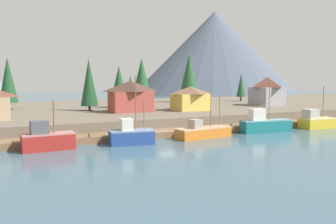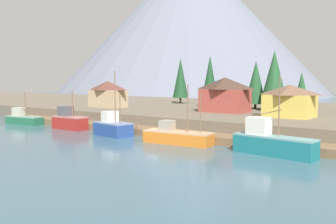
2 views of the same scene
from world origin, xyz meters
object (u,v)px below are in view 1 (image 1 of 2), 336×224
fishing_boat_blue (131,135)px  fishing_boat_yellow (316,121)px  conifer_mid_left (189,75)px  fishing_boat_red (47,139)px  house_grey (267,91)px  conifer_near_left (241,85)px  conifer_near_right (131,88)px  conifer_back_left (89,82)px  conifer_centre (8,80)px  fishing_boat_orange (203,132)px  house_red (131,96)px  fishing_boat_teal (265,124)px  house_yellow (190,98)px  conifer_mid_right (119,84)px  conifer_back_right (142,80)px

fishing_boat_blue → fishing_boat_yellow: 36.25m
conifer_mid_left → fishing_boat_red: bearing=-137.3°
house_grey → conifer_near_left: (4.59, 16.27, 1.06)m
conifer_near_right → conifer_back_left: (-13.96, -13.62, 1.52)m
house_grey → conifer_centre: bearing=165.3°
fishing_boat_blue → house_grey: house_grey is taller
fishing_boat_red → conifer_mid_left: conifer_mid_left is taller
fishing_boat_orange → house_red: size_ratio=1.11×
fishing_boat_blue → house_grey: bearing=35.2°
fishing_boat_teal → conifer_centre: size_ratio=0.84×
conifer_near_right → house_yellow: bearing=-76.5°
conifer_mid_right → fishing_boat_blue: bearing=-105.4°
conifer_near_left → house_red: bearing=-156.5°
conifer_mid_left → conifer_mid_right: bearing=-158.0°
fishing_boat_orange → house_yellow: fishing_boat_orange is taller
conifer_near_left → conifer_back_right: (-35.05, -9.42, 1.65)m
conifer_near_right → conifer_back_right: bearing=-97.3°
fishing_boat_yellow → house_yellow: size_ratio=1.09×
house_grey → conifer_centre: (-57.79, 15.18, 2.66)m
house_grey → conifer_back_right: bearing=167.3°
fishing_boat_blue → conifer_centre: conifer_centre is taller
fishing_boat_red → fishing_boat_yellow: size_ratio=0.83×
fishing_boat_teal → fishing_boat_yellow: (12.04, -0.22, -0.15)m
fishing_boat_orange → conifer_back_right: 29.73m
conifer_near_left → conifer_back_right: conifer_back_right is taller
fishing_boat_orange → conifer_near_right: bearing=78.8°
conifer_mid_left → conifer_centre: bearing=-175.8°
fishing_boat_red → conifer_near_right: size_ratio=0.87×
house_yellow → fishing_boat_teal: bearing=-76.2°
conifer_back_right → house_yellow: bearing=-57.4°
fishing_boat_orange → fishing_boat_yellow: 24.50m
house_red → fishing_boat_blue: bearing=-110.0°
fishing_boat_teal → conifer_mid_left: (7.79, 40.03, 8.69)m
fishing_boat_red → conifer_mid_right: 36.59m
conifer_back_left → conifer_centre: conifer_centre is taller
fishing_boat_yellow → house_grey: 23.40m
conifer_near_left → fishing_boat_blue: bearing=-141.6°
conifer_near_right → conifer_centre: (-28.80, -3.08, 1.95)m
fishing_boat_yellow → conifer_centre: 62.93m
fishing_boat_blue → house_yellow: fishing_boat_blue is taller
fishing_boat_orange → conifer_centre: size_ratio=0.84×
conifer_near_left → conifer_back_left: (-47.55, -11.63, 1.17)m
fishing_boat_orange → conifer_near_left: (36.44, 38.06, 6.21)m
fishing_boat_yellow → house_grey: bearing=74.8°
fishing_boat_yellow → conifer_centre: bearing=147.4°
conifer_mid_left → conifer_mid_right: 25.45m
conifer_back_right → conifer_centre: 28.58m
house_red → conifer_near_right: conifer_near_right is taller
conifer_near_right → conifer_mid_right: 11.06m
fishing_boat_orange → fishing_boat_blue: bearing=173.2°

